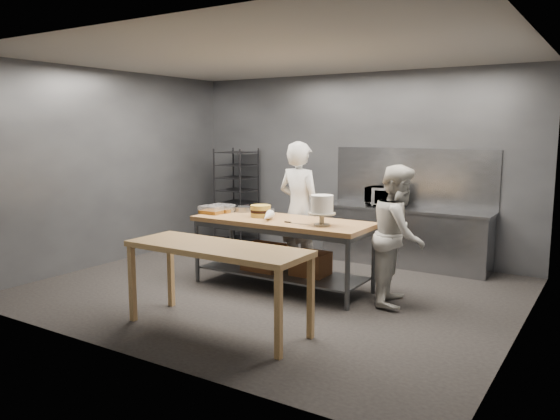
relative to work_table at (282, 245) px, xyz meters
name	(u,v)px	position (x,y,z in m)	size (l,w,h in m)	color
ground	(273,289)	(-0.04, -0.15, -0.57)	(6.00, 6.00, 0.00)	black
back_wall	(355,165)	(-0.04, 2.35, 0.93)	(6.00, 0.04, 3.00)	#4C4F54
work_table	(282,245)	(0.00, 0.00, 0.00)	(2.40, 0.90, 0.92)	#9D683E
near_counter	(217,254)	(0.24, -1.67, 0.24)	(2.00, 0.70, 0.90)	olive
back_counter	(404,236)	(0.96, 2.03, -0.12)	(2.60, 0.60, 0.90)	slate
splashback_panel	(413,177)	(0.96, 2.33, 0.78)	(2.60, 0.02, 0.90)	slate
speed_rack	(237,197)	(-2.21, 1.95, 0.28)	(0.63, 0.68, 1.75)	black
chef_behind	(300,209)	(-0.11, 0.64, 0.39)	(0.70, 0.46, 1.93)	silver
chef_right	(399,235)	(1.53, 0.19, 0.27)	(0.82, 0.64, 1.68)	beige
microwave	(385,197)	(0.62, 2.03, 0.48)	(0.54, 0.37, 0.30)	black
frosted_cake_stand	(322,206)	(0.65, -0.13, 0.59)	(0.34, 0.34, 0.38)	#ACA38A
layer_cake	(261,211)	(-0.36, 0.01, 0.43)	(0.27, 0.27, 0.16)	gold
cake_pans	(244,210)	(-0.79, 0.22, 0.39)	(0.86, 0.35, 0.07)	gray
piping_bag	(267,216)	(-0.09, -0.22, 0.41)	(0.12, 0.12, 0.38)	silver
offset_spatula	(294,223)	(0.29, -0.19, 0.35)	(0.37, 0.02, 0.02)	slate
pastry_clamshells	(217,209)	(-1.08, -0.02, 0.40)	(0.34, 0.43, 0.11)	#AA6622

